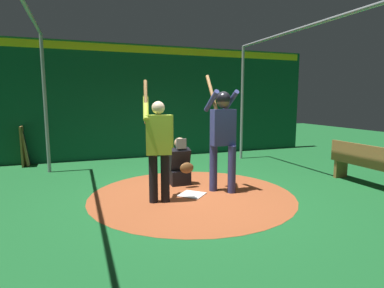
% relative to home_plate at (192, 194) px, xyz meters
% --- Properties ---
extents(ground_plane, '(26.99, 26.99, 0.00)m').
position_rel_home_plate_xyz_m(ground_plane, '(0.00, 0.00, -0.01)').
color(ground_plane, '#195B28').
extents(dirt_circle, '(3.73, 3.73, 0.01)m').
position_rel_home_plate_xyz_m(dirt_circle, '(0.00, 0.00, -0.01)').
color(dirt_circle, '#9E4C28').
rests_on(dirt_circle, ground).
extents(home_plate, '(0.59, 0.59, 0.01)m').
position_rel_home_plate_xyz_m(home_plate, '(0.00, 0.00, 0.00)').
color(home_plate, white).
rests_on(home_plate, dirt_circle).
extents(batter, '(0.68, 0.49, 2.21)m').
position_rel_home_plate_xyz_m(batter, '(-0.02, 0.61, 1.15)').
color(batter, navy).
rests_on(batter, ground).
extents(catcher, '(0.58, 0.40, 0.98)m').
position_rel_home_plate_xyz_m(catcher, '(-0.77, 0.02, 0.37)').
color(catcher, black).
rests_on(catcher, ground).
extents(visitor, '(0.60, 0.51, 2.08)m').
position_rel_home_plate_xyz_m(visitor, '(0.17, -0.66, 0.99)').
color(visitor, black).
rests_on(visitor, ground).
extents(back_wall, '(0.22, 10.99, 3.33)m').
position_rel_home_plate_xyz_m(back_wall, '(-4.20, 0.00, 1.66)').
color(back_wall, '#0F472D').
rests_on(back_wall, ground).
extents(cage_frame, '(5.90, 5.30, 3.26)m').
position_rel_home_plate_xyz_m(cage_frame, '(0.00, 0.00, 2.26)').
color(cage_frame, gray).
rests_on(cage_frame, ground).
extents(bat_rack, '(0.58, 0.20, 1.05)m').
position_rel_home_plate_xyz_m(bat_rack, '(-3.95, -3.28, 0.48)').
color(bat_rack, olive).
rests_on(bat_rack, ground).
extents(bench, '(1.66, 0.36, 0.85)m').
position_rel_home_plate_xyz_m(bench, '(0.60, 3.55, 0.43)').
color(bench, olive).
rests_on(bench, ground).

